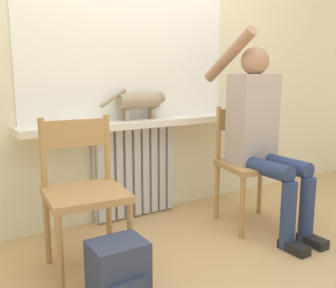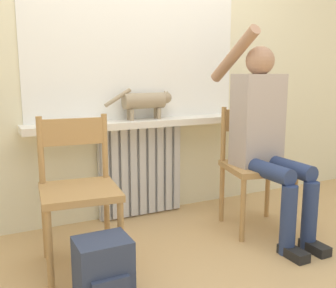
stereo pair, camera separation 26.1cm
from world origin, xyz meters
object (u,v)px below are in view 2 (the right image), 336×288
person (265,131)px  chair_right (255,164)px  cat (146,101)px  backpack (104,270)px  chair_left (78,188)px

person → chair_right: bearing=85.8°
chair_right → cat: size_ratio=1.62×
chair_right → cat: bearing=150.9°
chair_right → backpack: (-1.28, -0.43, -0.31)m
chair_left → chair_right: bearing=6.1°
chair_left → cat: size_ratio=1.62×
person → backpack: bearing=-165.8°
chair_right → chair_left: bearing=-167.2°
person → chair_left: bearing=175.3°
chair_left → backpack: (0.01, -0.43, -0.31)m
backpack → chair_right: bearing=18.4°
cat → chair_left: bearing=-140.5°
chair_left → chair_right: 1.29m
chair_left → cat: (0.67, 0.55, 0.44)m
chair_left → person: bearing=1.4°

